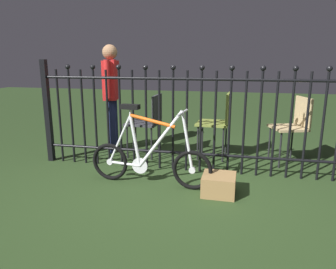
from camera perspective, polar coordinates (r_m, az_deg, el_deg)
name	(u,v)px	position (r m, az deg, el deg)	size (l,w,h in m)	color
ground_plane	(181,190)	(3.41, 2.40, -9.90)	(20.00, 20.00, 0.00)	#24381A
iron_fence	(184,117)	(3.80, 2.98, 3.24)	(3.86, 0.07, 1.34)	black
bicycle	(149,158)	(3.44, -3.42, -4.23)	(1.38, 0.40, 0.88)	black
chair_olive	(219,118)	(4.35, 9.20, 2.87)	(0.46, 0.45, 0.91)	black
chair_charcoal	(149,119)	(4.40, -3.51, 2.84)	(0.45, 0.45, 0.87)	black
chair_tan	(294,123)	(4.39, 21.72, 1.92)	(0.50, 0.50, 0.87)	black
person_visitor	(111,90)	(4.65, -10.15, 7.91)	(0.22, 0.47, 1.54)	#191E3F
display_crate	(219,184)	(3.31, 9.13, -8.87)	(0.33, 0.33, 0.20)	olive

